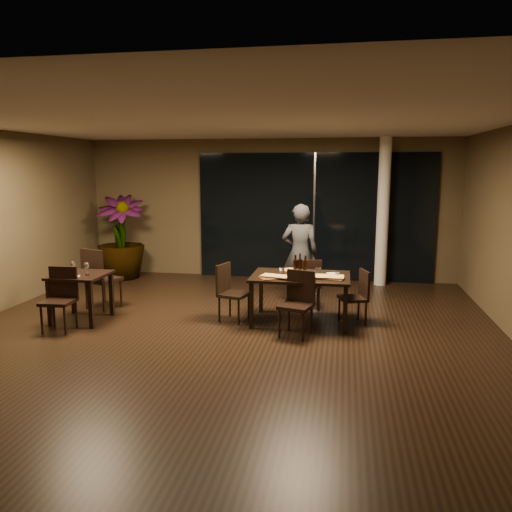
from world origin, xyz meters
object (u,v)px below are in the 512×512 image
object	(u,v)px
side_table	(81,282)
bottle_c	(300,264)
chair_side_far	(99,275)
potted_plant	(121,237)
bottle_a	(295,265)
diner	(300,254)
main_table	(301,280)
bottle_b	(305,266)
chair_main_near	(298,299)
chair_main_right	(358,294)
chair_main_far	(309,281)
chair_main_left	(229,289)
chair_side_near	(61,295)

from	to	relation	value
side_table	bottle_c	size ratio (longest dim) A/B	2.46
chair_side_far	bottle_c	size ratio (longest dim) A/B	3.25
potted_plant	bottle_a	size ratio (longest dim) A/B	5.88
diner	bottle_c	bearing A→B (deg)	91.53
main_table	bottle_a	world-z (taller)	bottle_a
chair_side_far	bottle_b	world-z (taller)	bottle_b
chair_side_far	diner	xyz separation A→B (m)	(3.30, 1.06, 0.29)
main_table	chair_main_near	distance (m)	0.60
chair_main_right	chair_main_far	bearing A→B (deg)	-148.48
main_table	chair_main_far	xyz separation A→B (m)	(0.08, 0.76, -0.19)
chair_main_left	chair_main_right	xyz separation A→B (m)	(1.98, 0.19, -0.04)
chair_side_far	main_table	bearing A→B (deg)	-162.68
side_table	diner	world-z (taller)	diner
chair_main_left	chair_main_right	size ratio (longest dim) A/B	1.08
main_table	chair_side_near	xyz separation A→B (m)	(-3.47, -0.96, -0.15)
bottle_c	bottle_b	bearing A→B (deg)	-48.11
side_table	diner	bearing A→B (deg)	27.29
chair_main_near	bottle_b	distance (m)	0.69
main_table	chair_side_near	bearing A→B (deg)	-164.56
side_table	potted_plant	size ratio (longest dim) A/B	0.44
main_table	chair_main_far	world-z (taller)	chair_main_far
main_table	chair_main_right	distance (m)	0.90
chair_side_near	potted_plant	bearing A→B (deg)	97.08
chair_main_far	chair_main_near	world-z (taller)	chair_main_near
chair_side_near	diner	distance (m)	3.99
chair_main_right	diner	size ratio (longest dim) A/B	0.47
chair_main_far	diner	bearing A→B (deg)	-70.51
main_table	chair_main_far	bearing A→B (deg)	83.91
chair_main_near	chair_main_left	xyz separation A→B (m)	(-1.12, 0.49, -0.02)
chair_main_near	bottle_b	size ratio (longest dim) A/B	2.97
chair_side_far	chair_main_near	bearing A→B (deg)	-172.09
diner	chair_main_near	bearing A→B (deg)	90.79
chair_main_far	chair_main_left	distance (m)	1.46
chair_side_far	chair_main_left	bearing A→B (deg)	-165.67
chair_main_near	bottle_a	distance (m)	0.75
side_table	bottle_c	xyz separation A→B (m)	(3.38, 0.59, 0.29)
potted_plant	bottle_c	bearing A→B (deg)	-30.52
chair_main_right	potted_plant	xyz separation A→B (m)	(-5.00, 2.40, 0.44)
bottle_c	side_table	bearing A→B (deg)	-170.03
chair_side_far	chair_side_near	distance (m)	1.09
chair_main_far	chair_side_far	bearing A→B (deg)	4.46
chair_side_far	bottle_c	distance (m)	3.42
chair_side_near	bottle_c	xyz separation A→B (m)	(3.45, 1.05, 0.39)
chair_main_near	chair_side_far	bearing A→B (deg)	-175.39
chair_main_near	chair_main_left	world-z (taller)	chair_main_near
chair_main_right	bottle_b	size ratio (longest dim) A/B	2.68
bottle_c	chair_main_far	bearing A→B (deg)	81.30
chair_main_right	bottle_b	distance (m)	0.92
side_table	chair_main_left	bearing A→B (deg)	10.38
side_table	chair_main_right	distance (m)	4.32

